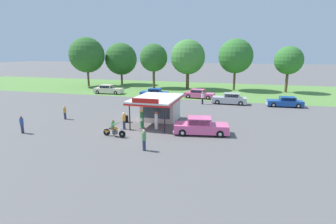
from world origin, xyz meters
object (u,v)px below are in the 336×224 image
object	(u,v)px
featured_classic_sedan	(201,126)
parked_car_back_row_left	(285,102)
parked_car_back_row_far_right	(154,93)
bystander_strolling_foreground	(144,140)
parked_car_back_row_centre_right	(230,99)
gas_pump_offside	(156,121)
bystander_leaning_by_kiosk	(124,120)
bystander_chatting_near_pumps	(203,98)
bystander_admiring_sedan	(65,112)
spare_tire_stack	(126,119)
parked_car_back_row_right	(108,90)
gas_pump_nearside	(142,120)
parked_car_second_row_spare	(199,94)
motorcycle_with_rider	(114,130)
bystander_standing_back_lot	(22,124)

from	to	relation	value
featured_classic_sedan	parked_car_back_row_left	xyz separation A→B (m)	(9.42, 15.52, -0.08)
parked_car_back_row_far_right	bystander_strolling_foreground	size ratio (longest dim) A/B	2.99
parked_car_back_row_centre_right	parked_car_back_row_far_right	xyz separation A→B (m)	(-12.54, 2.76, -0.07)
gas_pump_offside	bystander_leaning_by_kiosk	xyz separation A→B (m)	(-3.10, -0.74, 0.07)
bystander_strolling_foreground	bystander_chatting_near_pumps	distance (m)	19.62
parked_car_back_row_centre_right	gas_pump_offside	bearing A→B (deg)	-112.48
bystander_admiring_sedan	spare_tire_stack	xyz separation A→B (m)	(7.15, 0.66, -0.45)
parked_car_back_row_right	featured_classic_sedan	bearing A→B (deg)	-44.23
gas_pump_nearside	spare_tire_stack	size ratio (longest dim) A/B	2.69
gas_pump_offside	parked_car_second_row_spare	size ratio (longest dim) A/B	0.36
motorcycle_with_rider	featured_classic_sedan	world-z (taller)	featured_classic_sedan
gas_pump_offside	parked_car_back_row_far_right	distance (m)	19.04
parked_car_back_row_centre_right	bystander_leaning_by_kiosk	xyz separation A→B (m)	(-9.40, -15.97, 0.17)
featured_classic_sedan	parked_car_back_row_centre_right	distance (m)	15.53
parked_car_second_row_spare	featured_classic_sedan	bearing A→B (deg)	-80.48
bystander_leaning_by_kiosk	bystander_admiring_sedan	size ratio (longest dim) A/B	1.11
parked_car_back_row_left	bystander_strolling_foreground	world-z (taller)	bystander_strolling_foreground
gas_pump_offside	parked_car_back_row_centre_right	xyz separation A→B (m)	(6.30, 15.23, -0.10)
featured_classic_sedan	parked_car_back_row_far_right	world-z (taller)	featured_classic_sedan
featured_classic_sedan	bystander_leaning_by_kiosk	world-z (taller)	bystander_leaning_by_kiosk
bystander_standing_back_lot	bystander_leaning_by_kiosk	xyz separation A→B (m)	(8.68, 3.73, 0.03)
parked_car_back_row_left	parked_car_back_row_far_right	bearing A→B (deg)	172.47
parked_car_back_row_far_right	gas_pump_nearside	bearing A→B (deg)	-75.22
bystander_strolling_foreground	bystander_leaning_by_kiosk	distance (m)	6.20
parked_car_second_row_spare	gas_pump_offside	bearing A→B (deg)	-93.67
gas_pump_nearside	motorcycle_with_rider	bearing A→B (deg)	-116.73
motorcycle_with_rider	parked_car_second_row_spare	bearing A→B (deg)	79.06
featured_classic_sedan	bystander_strolling_foreground	size ratio (longest dim) A/B	3.20
spare_tire_stack	parked_car_back_row_right	bearing A→B (deg)	123.17
gas_pump_nearside	parked_car_back_row_centre_right	distance (m)	17.11
bystander_leaning_by_kiosk	bystander_chatting_near_pumps	world-z (taller)	bystander_chatting_near_pumps
featured_classic_sedan	parked_car_back_row_left	world-z (taller)	featured_classic_sedan
bystander_strolling_foreground	bystander_chatting_near_pumps	world-z (taller)	bystander_chatting_near_pumps
parked_car_second_row_spare	bystander_chatting_near_pumps	xyz separation A→B (m)	(1.28, -4.87, 0.29)
parked_car_back_row_left	parked_car_back_row_right	distance (m)	29.53
gas_pump_nearside	bystander_chatting_near_pumps	bearing A→B (deg)	74.14
parked_car_back_row_far_right	bystander_chatting_near_pumps	xyz separation A→B (m)	(8.72, -3.99, 0.30)
bystander_leaning_by_kiosk	bystander_standing_back_lot	bearing A→B (deg)	-156.74
gas_pump_offside	bystander_admiring_sedan	world-z (taller)	gas_pump_offside
motorcycle_with_rider	bystander_chatting_near_pumps	size ratio (longest dim) A/B	1.26
parked_car_back_row_left	bystander_chatting_near_pumps	bearing A→B (deg)	-173.26
featured_classic_sedan	bystander_strolling_foreground	world-z (taller)	bystander_strolling_foreground
parked_car_back_row_far_right	parked_car_back_row_left	bearing A→B (deg)	-7.53
gas_pump_nearside	featured_classic_sedan	size ratio (longest dim) A/B	0.36
gas_pump_nearside	parked_car_back_row_centre_right	bearing A→B (deg)	62.90
parked_car_back_row_right	bystander_admiring_sedan	xyz separation A→B (m)	(4.20, -18.03, 0.08)
bystander_admiring_sedan	parked_car_back_row_centre_right	bearing A→B (deg)	38.79
parked_car_back_row_left	bystander_admiring_sedan	xyz separation A→B (m)	(-25.07, -14.22, 0.16)
bystander_admiring_sedan	bystander_standing_back_lot	bearing A→B (deg)	-95.46
gas_pump_offside	featured_classic_sedan	world-z (taller)	gas_pump_offside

